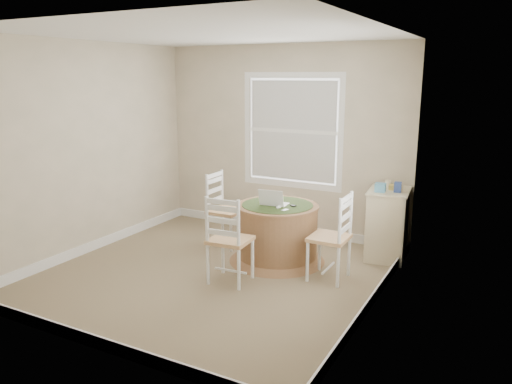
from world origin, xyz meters
The scene contains 14 objects.
room centered at (0.17, 0.16, 1.30)m, with size 3.64×3.64×2.64m.
round_table centered at (0.44, 0.72, 0.38)m, with size 1.16×1.16×0.70m.
chair_left centered at (-0.38, 0.90, 0.47)m, with size 0.42×0.40×0.95m, color white, non-canonical shape.
chair_near centered at (0.27, -0.09, 0.47)m, with size 0.42×0.40×0.95m, color white, non-canonical shape.
chair_right centered at (1.18, 0.48, 0.47)m, with size 0.42×0.40×0.95m, color white, non-canonical shape.
laptop centered at (0.41, 0.69, 0.72)m, with size 0.33×0.29×0.21m.
mouse centered at (0.51, 0.60, 0.70)m, with size 0.05×0.09×0.03m, color white.
phone centered at (0.62, 0.53, 0.69)m, with size 0.04×0.09×0.02m, color #B7BABF.
keys centered at (0.64, 0.73, 0.70)m, with size 0.06×0.05×0.03m, color black.
corner_chest centered at (1.58, 1.45, 0.43)m, with size 0.55×0.69×0.85m.
tissue_box centered at (1.50, 1.28, 0.90)m, with size 0.12×0.12×0.10m, color #5194B9.
box_yellow centered at (1.64, 1.48, 0.88)m, with size 0.15×0.10×0.06m, color gold.
box_blue centered at (1.70, 1.36, 0.91)m, with size 0.08×0.08×0.12m, color #2F478E.
cup_cream centered at (1.52, 1.59, 0.90)m, with size 0.07×0.07×0.09m, color beige.
Camera 1 is at (2.90, -4.43, 2.19)m, focal length 35.00 mm.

